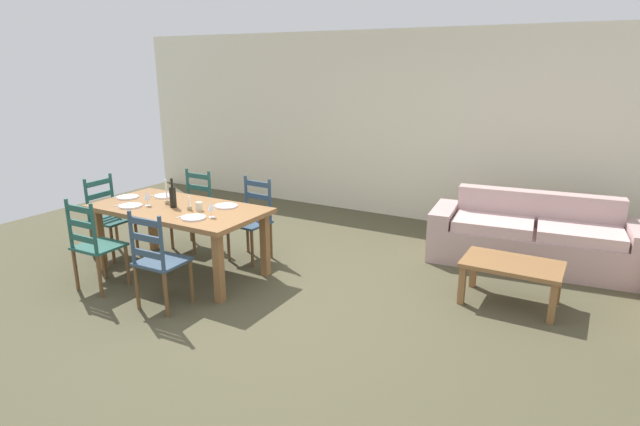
{
  "coord_description": "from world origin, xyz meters",
  "views": [
    {
      "loc": [
        2.7,
        -3.87,
        2.22
      ],
      "look_at": [
        0.2,
        0.54,
        0.75
      ],
      "focal_mm": 28.88,
      "sensor_mm": 36.0,
      "label": 1
    }
  ],
  "objects_px": {
    "dining_chair_far_right": "(252,219)",
    "coffee_cup_primary": "(199,206)",
    "dining_chair_near_left": "(94,245)",
    "wine_glass_near_left": "(147,196)",
    "dining_chair_far_left": "(194,209)",
    "dining_table": "(179,215)",
    "wine_glass_near_right": "(211,207)",
    "wine_bottle": "(173,197)",
    "dining_chair_near_right": "(158,260)",
    "dining_chair_head_west": "(109,217)",
    "coffee_table": "(512,269)",
    "couch": "(534,239)"
  },
  "relations": [
    {
      "from": "dining_chair_far_right",
      "to": "dining_chair_head_west",
      "type": "xyz_separation_m",
      "value": [
        -1.54,
        -0.75,
        0.0
      ]
    },
    {
      "from": "dining_chair_far_right",
      "to": "wine_bottle",
      "type": "bearing_deg",
      "value": -119.88
    },
    {
      "from": "dining_chair_near_left",
      "to": "couch",
      "type": "bearing_deg",
      "value": 38.11
    },
    {
      "from": "coffee_cup_primary",
      "to": "coffee_table",
      "type": "distance_m",
      "value": 3.18
    },
    {
      "from": "coffee_table",
      "to": "wine_bottle",
      "type": "bearing_deg",
      "value": -163.13
    },
    {
      "from": "dining_chair_far_left",
      "to": "wine_glass_near_left",
      "type": "bearing_deg",
      "value": -79.2
    },
    {
      "from": "dining_chair_far_right",
      "to": "coffee_table",
      "type": "relative_size",
      "value": 1.07
    },
    {
      "from": "couch",
      "to": "dining_table",
      "type": "bearing_deg",
      "value": -146.78
    },
    {
      "from": "dining_chair_far_left",
      "to": "couch",
      "type": "relative_size",
      "value": 0.41
    },
    {
      "from": "wine_glass_near_right",
      "to": "coffee_table",
      "type": "relative_size",
      "value": 0.18
    },
    {
      "from": "dining_chair_far_left",
      "to": "dining_chair_far_right",
      "type": "height_order",
      "value": "same"
    },
    {
      "from": "dining_chair_head_west",
      "to": "coffee_table",
      "type": "height_order",
      "value": "dining_chair_head_west"
    },
    {
      "from": "dining_chair_near_left",
      "to": "dining_chair_far_right",
      "type": "relative_size",
      "value": 1.0
    },
    {
      "from": "dining_chair_near_left",
      "to": "wine_glass_near_left",
      "type": "xyz_separation_m",
      "value": [
        0.11,
        0.63,
        0.38
      ]
    },
    {
      "from": "dining_table",
      "to": "dining_chair_near_right",
      "type": "relative_size",
      "value": 1.98
    },
    {
      "from": "dining_chair_far_right",
      "to": "wine_glass_near_left",
      "type": "distance_m",
      "value": 1.2
    },
    {
      "from": "wine_glass_near_left",
      "to": "couch",
      "type": "bearing_deg",
      "value": 32.42
    },
    {
      "from": "dining_table",
      "to": "coffee_cup_primary",
      "type": "relative_size",
      "value": 21.11
    },
    {
      "from": "dining_chair_near_right",
      "to": "dining_chair_head_west",
      "type": "relative_size",
      "value": 1.0
    },
    {
      "from": "wine_glass_near_left",
      "to": "dining_chair_far_left",
      "type": "bearing_deg",
      "value": 100.8
    },
    {
      "from": "dining_chair_head_west",
      "to": "wine_bottle",
      "type": "xyz_separation_m",
      "value": [
        1.09,
        -0.02,
        0.39
      ]
    },
    {
      "from": "wine_glass_near_left",
      "to": "couch",
      "type": "relative_size",
      "value": 0.07
    },
    {
      "from": "dining_chair_near_left",
      "to": "coffee_table",
      "type": "height_order",
      "value": "dining_chair_near_left"
    },
    {
      "from": "dining_chair_far_left",
      "to": "wine_bottle",
      "type": "distance_m",
      "value": 0.97
    },
    {
      "from": "dining_chair_head_west",
      "to": "coffee_table",
      "type": "bearing_deg",
      "value": 12.6
    },
    {
      "from": "dining_chair_far_right",
      "to": "wine_glass_near_left",
      "type": "relative_size",
      "value": 5.96
    },
    {
      "from": "wine_glass_near_left",
      "to": "dining_table",
      "type": "bearing_deg",
      "value": 23.09
    },
    {
      "from": "dining_table",
      "to": "dining_chair_head_west",
      "type": "xyz_separation_m",
      "value": [
        -1.12,
        -0.02,
        -0.19
      ]
    },
    {
      "from": "dining_chair_far_right",
      "to": "wine_glass_near_right",
      "type": "relative_size",
      "value": 5.96
    },
    {
      "from": "dining_chair_near_left",
      "to": "wine_bottle",
      "type": "distance_m",
      "value": 0.91
    },
    {
      "from": "couch",
      "to": "wine_glass_near_right",
      "type": "bearing_deg",
      "value": -139.92
    },
    {
      "from": "dining_chair_far_right",
      "to": "wine_glass_near_right",
      "type": "bearing_deg",
      "value": -79.44
    },
    {
      "from": "coffee_cup_primary",
      "to": "dining_table",
      "type": "bearing_deg",
      "value": -179.7
    },
    {
      "from": "dining_chair_head_west",
      "to": "dining_chair_far_right",
      "type": "bearing_deg",
      "value": 26.11
    },
    {
      "from": "dining_table",
      "to": "wine_bottle",
      "type": "relative_size",
      "value": 6.01
    },
    {
      "from": "coffee_table",
      "to": "dining_table",
      "type": "bearing_deg",
      "value": -163.66
    },
    {
      "from": "dining_chair_near_left",
      "to": "coffee_table",
      "type": "relative_size",
      "value": 1.07
    },
    {
      "from": "dining_chair_far_left",
      "to": "dining_chair_far_right",
      "type": "xyz_separation_m",
      "value": [
        0.9,
        0.01,
        0.0
      ]
    },
    {
      "from": "wine_glass_near_left",
      "to": "coffee_table",
      "type": "relative_size",
      "value": 0.18
    },
    {
      "from": "dining_chair_near_left",
      "to": "wine_glass_near_left",
      "type": "height_order",
      "value": "dining_chair_near_left"
    },
    {
      "from": "wine_glass_near_left",
      "to": "wine_bottle",
      "type": "bearing_deg",
      "value": 17.88
    },
    {
      "from": "dining_chair_near_left",
      "to": "wine_bottle",
      "type": "relative_size",
      "value": 3.04
    },
    {
      "from": "dining_chair_near_left",
      "to": "wine_glass_near_left",
      "type": "bearing_deg",
      "value": 80.26
    },
    {
      "from": "dining_table",
      "to": "couch",
      "type": "relative_size",
      "value": 0.81
    },
    {
      "from": "dining_table",
      "to": "wine_bottle",
      "type": "distance_m",
      "value": 0.21
    },
    {
      "from": "wine_bottle",
      "to": "couch",
      "type": "distance_m",
      "value": 4.07
    },
    {
      "from": "wine_glass_near_right",
      "to": "dining_table",
      "type": "bearing_deg",
      "value": 167.05
    },
    {
      "from": "dining_table",
      "to": "dining_chair_far_left",
      "type": "bearing_deg",
      "value": 123.47
    },
    {
      "from": "wine_glass_near_right",
      "to": "coffee_cup_primary",
      "type": "xyz_separation_m",
      "value": [
        -0.28,
        0.13,
        -0.07
      ]
    },
    {
      "from": "dining_chair_far_right",
      "to": "coffee_cup_primary",
      "type": "height_order",
      "value": "dining_chair_far_right"
    }
  ]
}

